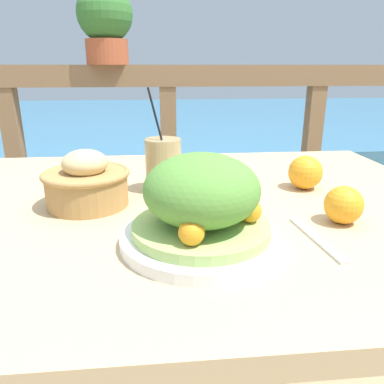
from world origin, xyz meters
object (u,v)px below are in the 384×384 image
(salad_plate, at_px, (201,206))
(bread_basket, at_px, (86,183))
(drink_glass, at_px, (163,165))
(potted_plant, at_px, (105,22))

(salad_plate, relative_size, bread_basket, 1.48)
(salad_plate, height_order, drink_glass, drink_glass)
(drink_glass, bearing_deg, bread_basket, -152.78)
(salad_plate, bearing_deg, drink_glass, 100.88)
(salad_plate, xyz_separation_m, potted_plant, (-0.27, 1.12, 0.39))
(drink_glass, relative_size, potted_plant, 0.79)
(drink_glass, height_order, bread_basket, drink_glass)
(drink_glass, relative_size, bread_basket, 1.32)
(bread_basket, bearing_deg, salad_plate, -42.74)
(bread_basket, bearing_deg, drink_glass, 27.22)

